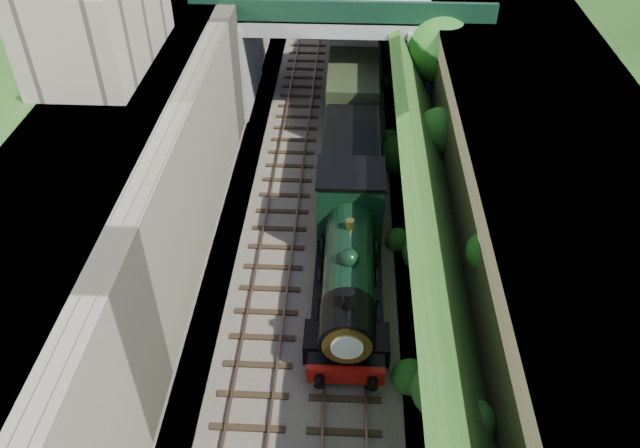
% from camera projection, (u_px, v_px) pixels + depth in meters
% --- Properties ---
extents(trackbed, '(10.00, 90.00, 0.20)m').
position_uv_depth(trackbed, '(330.00, 133.00, 35.60)').
color(trackbed, '#473F38').
rests_on(trackbed, ground).
extents(retaining_wall, '(1.00, 90.00, 7.00)m').
position_uv_depth(retaining_wall, '(229.00, 76.00, 33.68)').
color(retaining_wall, '#756B56').
rests_on(retaining_wall, ground).
extents(street_plateau_left, '(6.00, 90.00, 7.00)m').
position_uv_depth(street_plateau_left, '(165.00, 74.00, 33.81)').
color(street_plateau_left, '#262628').
rests_on(street_plateau_left, ground).
extents(street_plateau_right, '(8.00, 90.00, 6.25)m').
position_uv_depth(street_plateau_right, '(508.00, 89.00, 33.33)').
color(street_plateau_right, '#262628').
rests_on(street_plateau_right, ground).
extents(embankment_slope, '(4.46, 90.00, 6.36)m').
position_uv_depth(embankment_slope, '(425.00, 114.00, 32.08)').
color(embankment_slope, '#1E4714').
rests_on(embankment_slope, ground).
extents(track_left, '(2.50, 90.00, 0.20)m').
position_uv_depth(track_left, '(295.00, 130.00, 35.59)').
color(track_left, black).
rests_on(track_left, trackbed).
extents(track_right, '(2.50, 90.00, 0.20)m').
position_uv_depth(track_right, '(351.00, 131.00, 35.46)').
color(track_right, black).
rests_on(track_right, trackbed).
extents(road_bridge, '(16.00, 6.40, 7.25)m').
position_uv_depth(road_bridge, '(350.00, 39.00, 36.17)').
color(road_bridge, gray).
rests_on(road_bridge, ground).
extents(building_near, '(4.00, 8.00, 4.00)m').
position_uv_depth(building_near, '(97.00, 15.00, 25.72)').
color(building_near, gray).
rests_on(building_near, street_plateau_left).
extents(tree, '(3.60, 3.80, 6.60)m').
position_uv_depth(tree, '(442.00, 51.00, 33.47)').
color(tree, black).
rests_on(tree, ground).
extents(locomotive, '(3.10, 10.22, 3.83)m').
position_uv_depth(locomotive, '(349.00, 258.00, 24.65)').
color(locomotive, black).
rests_on(locomotive, trackbed).
extents(tender, '(2.70, 6.00, 3.05)m').
position_uv_depth(tender, '(351.00, 162.00, 30.54)').
color(tender, black).
rests_on(tender, trackbed).
extents(coach_front, '(2.90, 18.00, 3.70)m').
position_uv_depth(coach_front, '(353.00, 48.00, 40.04)').
color(coach_front, black).
rests_on(coach_front, trackbed).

